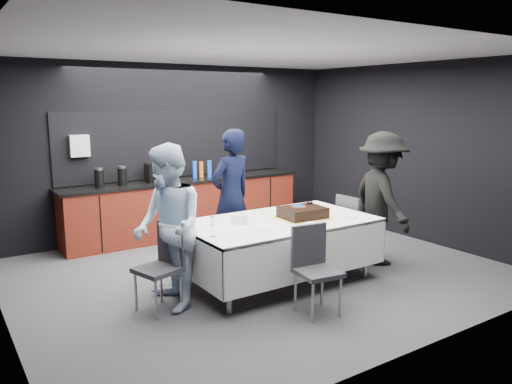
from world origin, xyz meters
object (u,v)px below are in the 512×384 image
chair_right (353,223)px  plate_stack (240,219)px  cake_assembly (303,213)px  person_right (382,199)px  person_left (168,227)px  person_center (231,196)px  party_table (279,231)px  chair_near (314,263)px  chair_left (164,260)px  champagne_flute (212,222)px

chair_right → plate_stack: bearing=178.2°
cake_assembly → person_right: person_right is taller
plate_stack → person_left: 0.99m
person_right → person_center: bearing=71.2°
plate_stack → person_center: (0.40, 0.87, 0.09)m
plate_stack → person_right: size_ratio=0.11×
chair_right → party_table: bearing=-176.0°
party_table → cake_assembly: (0.31, -0.08, 0.21)m
chair_right → person_center: person_center is taller
cake_assembly → chair_near: bearing=-121.6°
party_table → chair_left: 1.51m
person_center → cake_assembly: bearing=96.3°
party_table → person_right: person_right is taller
champagne_flute → person_right: size_ratio=0.12×
cake_assembly → chair_right: (1.04, 0.17, -0.31)m
champagne_flute → chair_near: 1.15m
champagne_flute → person_left: 0.47m
plate_stack → champagne_flute: bearing=-147.0°
party_table → chair_left: chair_left is taller
plate_stack → person_left: size_ratio=0.11×
cake_assembly → chair_near: size_ratio=0.63×
chair_left → chair_near: bearing=-36.2°
plate_stack → chair_right: 1.83m
cake_assembly → person_center: 1.17m
party_table → person_left: size_ratio=1.30×
party_table → person_left: 1.46m
champagne_flute → chair_right: (2.38, 0.32, -0.40)m
person_center → champagne_flute: bearing=39.8°
person_right → person_left: bearing=103.6°
party_table → person_center: person_center is taller
party_table → champagne_flute: bearing=-167.8°
party_table → champagne_flute: champagne_flute is taller
chair_near → person_left: person_left is taller
chair_right → person_right: size_ratio=0.51×
cake_assembly → champagne_flute: bearing=-173.9°
plate_stack → chair_right: bearing=-1.8°
cake_assembly → plate_stack: size_ratio=2.97×
chair_right → chair_near: same height
champagne_flute → person_right: (2.63, 0.03, -0.04)m
chair_left → chair_right: same height
person_right → party_table: bearing=100.7°
chair_right → person_left: person_left is taller
chair_left → person_center: size_ratio=0.50×
plate_stack → chair_left: chair_left is taller
person_left → chair_near: bearing=58.5°
chair_left → champagne_flute: bearing=-28.0°
chair_left → person_left: size_ratio=0.52×
person_left → plate_stack: bearing=103.7°
party_table → person_left: person_left is taller
cake_assembly → party_table: bearing=165.4°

